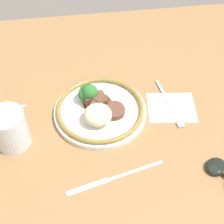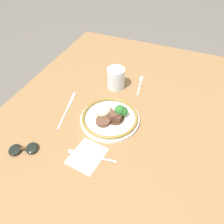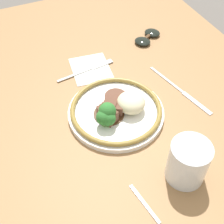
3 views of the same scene
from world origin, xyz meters
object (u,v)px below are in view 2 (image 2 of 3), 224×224
at_px(spoon, 141,81).
at_px(juice_glass, 116,79).
at_px(fork, 87,155).
at_px(knife, 68,108).
at_px(plate, 110,116).
at_px(sunglasses, 23,149).

bearing_deg(spoon, juice_glass, 121.41).
bearing_deg(juice_glass, fork, -172.52).
height_order(fork, knife, fork).
xyz_separation_m(plate, sunglasses, (-0.26, 0.23, -0.01)).
distance_m(fork, spoon, 0.49).
bearing_deg(fork, plate, -99.63).
xyz_separation_m(knife, spoon, (0.30, -0.23, 0.00)).
relative_size(juice_glass, spoon, 0.63).
bearing_deg(fork, juice_glass, -89.81).
relative_size(plate, sunglasses, 2.08).
height_order(plate, spoon, plate).
bearing_deg(spoon, sunglasses, 145.38).
relative_size(juice_glass, sunglasses, 0.84).
bearing_deg(knife, spoon, -50.17).
height_order(plate, juice_glass, juice_glass).
xyz_separation_m(fork, spoon, (0.49, -0.05, -0.00)).
relative_size(fork, knife, 0.79).
bearing_deg(knife, fork, -147.09).
height_order(juice_glass, spoon, juice_glass).
distance_m(knife, sunglasses, 0.25).
distance_m(fork, sunglasses, 0.23).
bearing_deg(plate, knife, 91.82).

